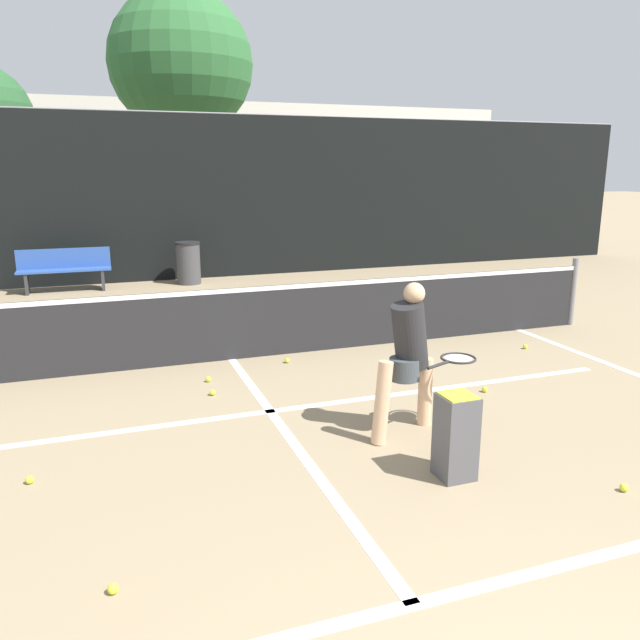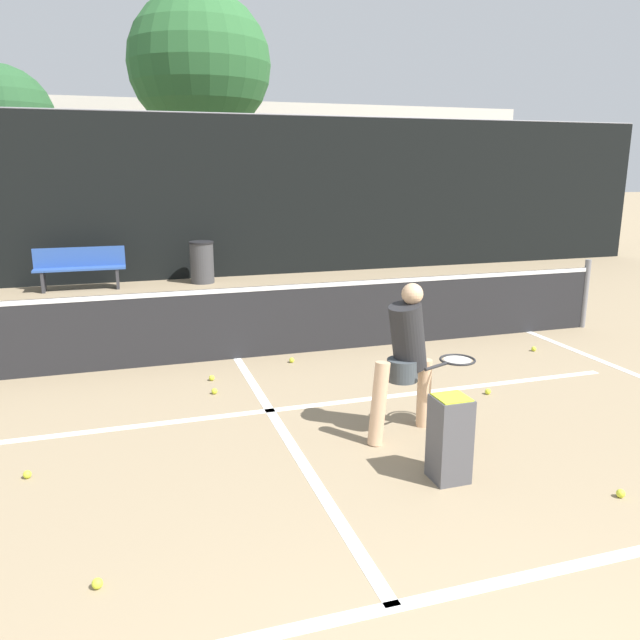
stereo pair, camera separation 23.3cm
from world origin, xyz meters
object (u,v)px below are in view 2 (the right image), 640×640
(courtside_bench, at_px, (80,267))
(trash_bin, at_px, (202,262))
(ball_hopper, at_px, (450,436))
(player_practicing, at_px, (407,355))

(courtside_bench, distance_m, trash_bin, 2.48)
(ball_hopper, relative_size, trash_bin, 0.79)
(courtside_bench, height_order, trash_bin, trash_bin)
(player_practicing, xyz_separation_m, trash_bin, (-0.81, 8.54, -0.33))
(ball_hopper, xyz_separation_m, trash_bin, (-0.76, 9.47, 0.08))
(trash_bin, bearing_deg, courtside_bench, -179.75)
(trash_bin, bearing_deg, player_practicing, -84.58)
(player_practicing, bearing_deg, courtside_bench, 88.72)
(ball_hopper, height_order, trash_bin, trash_bin)
(player_practicing, height_order, courtside_bench, player_practicing)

